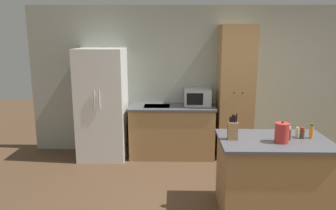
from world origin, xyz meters
name	(u,v)px	position (x,y,z in m)	size (l,w,h in m)	color
wall_back	(232,81)	(0.00, 2.33, 1.30)	(7.20, 0.06, 2.60)	#9EA393
refrigerator	(102,104)	(-2.26, 1.95, 0.94)	(0.79, 0.73, 1.88)	white
back_counter	(172,131)	(-1.07, 2.01, 0.45)	(1.48, 0.63, 0.90)	#9E7547
pantry_cabinet	(235,93)	(0.01, 2.03, 1.13)	(0.58, 0.56, 2.27)	#9E7547
kitchen_island	(272,175)	(0.15, 0.18, 0.46)	(1.28, 0.85, 0.91)	#9E7547
microwave	(197,97)	(-0.63, 2.09, 1.04)	(0.46, 0.38, 0.28)	#B2B5B7
knife_block	(233,130)	(-0.35, 0.17, 1.02)	(0.11, 0.08, 0.31)	#9E7547
spice_bottle_tall_dark	(288,134)	(0.30, 0.17, 0.98)	(0.06, 0.06, 0.16)	#563319
spice_bottle_short_red	(302,133)	(0.48, 0.23, 0.97)	(0.05, 0.05, 0.14)	#563319
spice_bottle_amber_oil	(285,131)	(0.32, 0.33, 0.97)	(0.04, 0.04, 0.13)	orange
spice_bottle_green_herb	(297,132)	(0.44, 0.28, 0.96)	(0.04, 0.04, 0.12)	beige
spice_bottle_pale_salt	(311,131)	(0.59, 0.24, 0.99)	(0.04, 0.04, 0.18)	orange
kettle	(282,133)	(0.19, 0.07, 1.02)	(0.16, 0.16, 0.25)	#B72D28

